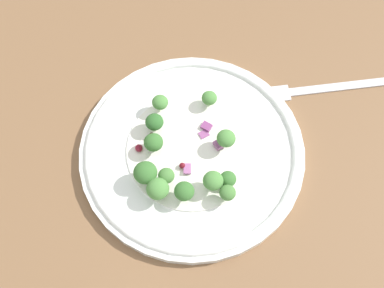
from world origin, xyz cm
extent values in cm
cube|color=brown|center=(0.00, 0.00, -1.00)|extent=(180.00, 180.00, 2.00)
cylinder|color=white|center=(0.93, 1.18, 0.60)|extent=(28.54, 28.54, 1.20)
torus|color=white|center=(0.93, 1.18, 1.20)|extent=(27.26, 27.26, 1.00)
cylinder|color=white|center=(0.93, 1.18, 1.30)|extent=(16.55, 16.55, 0.20)
cylinder|color=#9EC684|center=(-2.98, 6.40, 2.27)|extent=(0.90, 0.90, 0.90)
ellipsoid|color=#386B2D|center=(-2.98, 6.40, 3.35)|extent=(2.40, 2.40, 1.80)
cylinder|color=#9EC684|center=(1.91, 8.02, 2.18)|extent=(1.08, 1.08, 1.08)
ellipsoid|color=#386B2D|center=(1.91, 8.02, 3.47)|extent=(2.87, 2.87, 2.15)
cylinder|color=#8EB77A|center=(3.97, -5.05, 1.99)|extent=(0.75, 0.75, 0.75)
ellipsoid|color=#4C843D|center=(3.97, -5.05, 2.89)|extent=(2.00, 2.00, 1.50)
cylinder|color=#ADD18E|center=(4.26, 4.54, 2.14)|extent=(0.90, 0.90, 0.90)
ellipsoid|color=#386B2D|center=(4.26, 4.54, 3.22)|extent=(2.41, 2.41, 1.80)
cylinder|color=#ADD18E|center=(0.31, 6.44, 2.18)|extent=(0.74, 0.74, 0.74)
ellipsoid|color=#477A38|center=(0.31, 6.44, 3.07)|extent=(1.98, 1.98, 1.48)
cylinder|color=#9EC684|center=(-5.35, 1.40, 1.65)|extent=(0.75, 0.75, 0.75)
ellipsoid|color=#386B2D|center=(-5.35, 1.40, 2.56)|extent=(2.01, 2.01, 1.51)
cylinder|color=#9EC684|center=(6.31, 2.47, 2.07)|extent=(0.86, 0.86, 0.86)
ellipsoid|color=#2D6028|center=(6.31, 2.47, 3.11)|extent=(2.31, 2.31, 1.73)
cylinder|color=#8EB77A|center=(-0.56, 8.36, 2.12)|extent=(1.02, 1.02, 1.02)
ellipsoid|color=#4C843D|center=(-0.56, 8.36, 3.34)|extent=(2.71, 2.71, 2.03)
cylinder|color=#9EC684|center=(-1.75, -2.04, 2.40)|extent=(0.88, 0.88, 0.88)
ellipsoid|color=#4C843D|center=(-1.75, -2.04, 3.46)|extent=(2.35, 2.35, 1.76)
cylinder|color=#9EC684|center=(-4.47, 3.10, 2.31)|extent=(0.92, 0.92, 0.92)
ellipsoid|color=#4C843D|center=(-4.47, 3.10, 3.41)|extent=(2.44, 2.44, 1.83)
cylinder|color=#8EB77A|center=(-6.65, 2.93, 2.32)|extent=(0.73, 0.73, 0.73)
ellipsoid|color=#477A38|center=(-6.65, 2.93, 3.20)|extent=(1.95, 1.95, 1.47)
cylinder|color=#ADD18E|center=(7.87, 0.18, 2.23)|extent=(0.78, 0.78, 0.78)
ellipsoid|color=#4C843D|center=(7.87, 0.18, 3.17)|extent=(2.09, 2.09, 1.57)
sphere|color=maroon|center=(5.54, 5.96, 1.84)|extent=(0.96, 0.96, 0.96)
sphere|color=maroon|center=(-0.36, 3.81, 1.78)|extent=(0.77, 0.77, 0.77)
sphere|color=maroon|center=(0.03, 7.42, 2.21)|extent=(0.86, 0.86, 0.86)
sphere|color=#4C0A14|center=(5.64, 3.66, 2.05)|extent=(0.70, 0.70, 0.70)
cube|color=#A35B93|center=(-0.71, 3.66, 1.72)|extent=(1.60, 1.60, 0.34)
cube|color=#934C84|center=(1.29, -1.31, 1.38)|extent=(1.29, 1.42, 0.35)
cube|color=#843D75|center=(1.76, -2.29, 1.58)|extent=(1.48, 1.31, 0.54)
cube|color=#934C84|center=(-1.22, -1.58, 1.86)|extent=(1.44, 1.61, 0.59)
cube|color=silver|center=(-6.64, -20.67, 0.25)|extent=(10.09, 12.63, 0.50)
cube|color=silver|center=(-0.98, -13.29, 0.25)|extent=(4.10, 4.32, 0.50)
camera|label=1|loc=(-17.55, 19.76, 55.37)|focal=44.63mm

